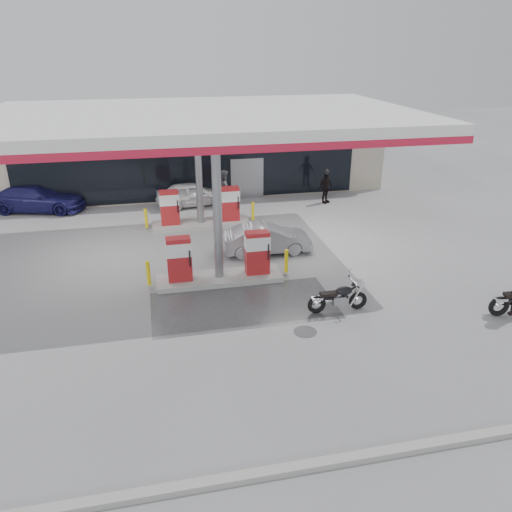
{
  "coord_description": "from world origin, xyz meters",
  "views": [
    {
      "loc": [
        -2.14,
        -14.19,
        8.01
      ],
      "look_at": [
        1.18,
        1.2,
        1.2
      ],
      "focal_mm": 35.0,
      "sensor_mm": 36.0,
      "label": 1
    }
  ],
  "objects": [
    {
      "name": "canopy",
      "position": [
        0.0,
        5.0,
        5.27
      ],
      "size": [
        16.0,
        10.02,
        5.51
      ],
      "color": "silver",
      "rests_on": "ground"
    },
    {
      "name": "ground",
      "position": [
        0.0,
        0.0,
        0.0
      ],
      "size": [
        90.0,
        90.0,
        0.0
      ],
      "primitive_type": "plane",
      "color": "gray",
      "rests_on": "ground"
    },
    {
      "name": "parked_car_left",
      "position": [
        -7.86,
        12.0,
        0.68
      ],
      "size": [
        5.05,
        3.06,
        1.37
      ],
      "primitive_type": "imported",
      "rotation": [
        0.0,
        0.0,
        1.31
      ],
      "color": "#1A1954",
      "rests_on": "ground"
    },
    {
      "name": "parked_motorcycle",
      "position": [
        3.41,
        -1.0,
        0.45
      ],
      "size": [
        2.0,
        0.77,
        1.02
      ],
      "rotation": [
        0.0,
        0.0,
        -0.02
      ],
      "color": "black",
      "rests_on": "ground"
    },
    {
      "name": "biker_walking",
      "position": [
        6.92,
        10.2,
        0.86
      ],
      "size": [
        1.08,
        0.88,
        1.72
      ],
      "primitive_type": "imported",
      "rotation": [
        0.0,
        0.0,
        0.54
      ],
      "color": "black",
      "rests_on": "ground"
    },
    {
      "name": "drain_cover",
      "position": [
        2.0,
        -2.0,
        0.0
      ],
      "size": [
        0.7,
        0.7,
        0.01
      ],
      "primitive_type": "cylinder",
      "color": "#38383A",
      "rests_on": "ground"
    },
    {
      "name": "pump_island_far",
      "position": [
        0.0,
        8.0,
        0.71
      ],
      "size": [
        5.14,
        1.3,
        1.78
      ],
      "color": "#9E9E99",
      "rests_on": "ground"
    },
    {
      "name": "store_building",
      "position": [
        0.01,
        15.94,
        2.01
      ],
      "size": [
        22.0,
        8.22,
        4.0
      ],
      "color": "#C0B4A1",
      "rests_on": "ground"
    },
    {
      "name": "kerb",
      "position": [
        0.0,
        -7.0,
        0.07
      ],
      "size": [
        28.0,
        0.25,
        0.15
      ],
      "primitive_type": "cube",
      "color": "gray",
      "rests_on": "ground"
    },
    {
      "name": "attendant",
      "position": [
        1.59,
        10.8,
        0.95
      ],
      "size": [
        0.79,
        0.98,
        1.9
      ],
      "primitive_type": "imported",
      "rotation": [
        0.0,
        0.0,
        1.5
      ],
      "color": "#535358",
      "rests_on": "ground"
    },
    {
      "name": "pump_island_near",
      "position": [
        0.0,
        2.0,
        0.71
      ],
      "size": [
        5.14,
        1.3,
        1.78
      ],
      "color": "#9E9E99",
      "rests_on": "ground"
    },
    {
      "name": "sedan_white",
      "position": [
        -0.09,
        11.2,
        0.63
      ],
      "size": [
        3.89,
        2.09,
        1.26
      ],
      "primitive_type": "imported",
      "rotation": [
        0.0,
        0.0,
        1.74
      ],
      "color": "silver",
      "rests_on": "ground"
    },
    {
      "name": "hatchback_silver",
      "position": [
        2.27,
        4.2,
        0.6
      ],
      "size": [
        3.65,
        1.35,
        1.19
      ],
      "primitive_type": "imported",
      "rotation": [
        0.0,
        0.0,
        1.55
      ],
      "color": "gray",
      "rests_on": "ground"
    },
    {
      "name": "wet_patch",
      "position": [
        0.5,
        0.0,
        0.0
      ],
      "size": [
        6.0,
        3.0,
        0.0
      ],
      "primitive_type": "cube",
      "color": "#4C4C4F",
      "rests_on": "ground"
    }
  ]
}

